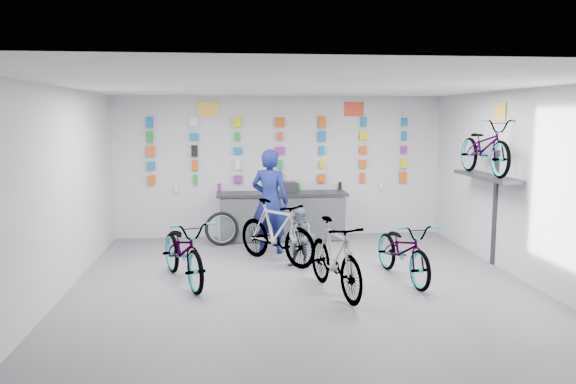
{
  "coord_description": "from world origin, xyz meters",
  "views": [
    {
      "loc": [
        -1.1,
        -7.94,
        2.58
      ],
      "look_at": [
        -0.1,
        1.4,
        1.3
      ],
      "focal_mm": 35.0,
      "sensor_mm": 36.0,
      "label": 1
    }
  ],
  "objects": [
    {
      "name": "wall_right",
      "position": [
        3.5,
        0.0,
        1.5
      ],
      "size": [
        0.0,
        8.0,
        8.0
      ],
      "primitive_type": "plane",
      "rotation": [
        1.57,
        0.0,
        -1.57
      ],
      "color": "silver",
      "rests_on": "floor"
    },
    {
      "name": "bike_wall",
      "position": [
        3.25,
        1.2,
        2.05
      ],
      "size": [
        0.63,
        1.8,
        0.95
      ],
      "primitive_type": "imported",
      "color": "gray",
      "rests_on": "wall_bracket"
    },
    {
      "name": "register",
      "position": [
        0.15,
        3.55,
        1.11
      ],
      "size": [
        0.32,
        0.33,
        0.22
      ],
      "primitive_type": "cube",
      "rotation": [
        0.0,
        0.0,
        0.13
      ],
      "color": "black",
      "rests_on": "counter"
    },
    {
      "name": "sign_side",
      "position": [
        3.48,
        1.2,
        2.65
      ],
      "size": [
        0.02,
        0.4,
        0.3
      ],
      "primitive_type": "cube",
      "color": "yellow",
      "rests_on": "wall_right"
    },
    {
      "name": "customer",
      "position": [
        0.12,
        1.36,
        0.51
      ],
      "size": [
        0.61,
        0.56,
        1.02
      ],
      "primitive_type": "imported",
      "rotation": [
        0.0,
        0.0,
        -0.42
      ],
      "color": "slate",
      "rests_on": "floor"
    },
    {
      "name": "wall_front",
      "position": [
        0.0,
        -4.0,
        1.5
      ],
      "size": [
        7.0,
        0.0,
        7.0
      ],
      "primitive_type": "plane",
      "rotation": [
        -1.57,
        0.0,
        0.0
      ],
      "color": "silver",
      "rests_on": "floor"
    },
    {
      "name": "sign_right",
      "position": [
        1.6,
        3.98,
        2.72
      ],
      "size": [
        0.42,
        0.02,
        0.3
      ],
      "primitive_type": "cube",
      "color": "red",
      "rests_on": "wall_back"
    },
    {
      "name": "bike_service",
      "position": [
        -0.28,
        1.7,
        0.56
      ],
      "size": [
        1.57,
        1.77,
        1.12
      ],
      "primitive_type": "imported",
      "rotation": [
        0.0,
        0.0,
        0.68
      ],
      "color": "gray",
      "rests_on": "floor"
    },
    {
      "name": "floor",
      "position": [
        0.0,
        0.0,
        0.0
      ],
      "size": [
        8.0,
        8.0,
        0.0
      ],
      "primitive_type": "plane",
      "color": "#58585D",
      "rests_on": "ground"
    },
    {
      "name": "merch_wall",
      "position": [
        -0.08,
        3.93,
        1.82
      ],
      "size": [
        5.57,
        0.08,
        1.57
      ],
      "color": "#CD4A0E",
      "rests_on": "wall_back"
    },
    {
      "name": "spare_wheel",
      "position": [
        -1.25,
        3.17,
        0.33
      ],
      "size": [
        0.7,
        0.26,
        0.68
      ],
      "rotation": [
        0.0,
        0.0,
        0.11
      ],
      "color": "black",
      "rests_on": "floor"
    },
    {
      "name": "bike_right",
      "position": [
        1.63,
        0.47,
        0.48
      ],
      "size": [
        0.88,
        1.9,
        0.96
      ],
      "primitive_type": "imported",
      "rotation": [
        0.0,
        0.0,
        0.14
      ],
      "color": "gray",
      "rests_on": "floor"
    },
    {
      "name": "wall_left",
      "position": [
        -3.5,
        0.0,
        1.5
      ],
      "size": [
        0.0,
        8.0,
        8.0
      ],
      "primitive_type": "plane",
      "rotation": [
        1.57,
        0.0,
        1.57
      ],
      "color": "silver",
      "rests_on": "floor"
    },
    {
      "name": "sign_left",
      "position": [
        -1.5,
        3.98,
        2.72
      ],
      "size": [
        0.42,
        0.02,
        0.3
      ],
      "primitive_type": "cube",
      "color": "yellow",
      "rests_on": "wall_back"
    },
    {
      "name": "clerk",
      "position": [
        -0.33,
        2.48,
        0.98
      ],
      "size": [
        0.84,
        0.71,
        1.97
      ],
      "primitive_type": "imported",
      "rotation": [
        0.0,
        0.0,
        2.75
      ],
      "color": "#0F1851",
      "rests_on": "floor"
    },
    {
      "name": "wall_back",
      "position": [
        0.0,
        4.0,
        1.5
      ],
      "size": [
        7.0,
        0.0,
        7.0
      ],
      "primitive_type": "plane",
      "rotation": [
        1.57,
        0.0,
        0.0
      ],
      "color": "silver",
      "rests_on": "floor"
    },
    {
      "name": "ceiling",
      "position": [
        0.0,
        0.0,
        3.0
      ],
      "size": [
        8.0,
        8.0,
        0.0
      ],
      "primitive_type": "plane",
      "rotation": [
        3.14,
        0.0,
        0.0
      ],
      "color": "white",
      "rests_on": "wall_back"
    },
    {
      "name": "counter",
      "position": [
        0.0,
        3.54,
        0.49
      ],
      "size": [
        2.7,
        0.66,
        1.0
      ],
      "color": "black",
      "rests_on": "floor"
    },
    {
      "name": "wall_bracket",
      "position": [
        3.33,
        1.2,
        1.46
      ],
      "size": [
        0.39,
        1.9,
        2.0
      ],
      "color": "#333338",
      "rests_on": "wall_right"
    },
    {
      "name": "bike_left",
      "position": [
        -1.81,
        0.67,
        0.51
      ],
      "size": [
        1.33,
        2.06,
        1.02
      ],
      "primitive_type": "imported",
      "rotation": [
        0.0,
        0.0,
        0.36
      ],
      "color": "gray",
      "rests_on": "floor"
    },
    {
      "name": "bike_center",
      "position": [
        0.42,
        -0.12,
        0.55
      ],
      "size": [
        0.9,
        1.88,
        1.09
      ],
      "primitive_type": "imported",
      "rotation": [
        0.0,
        0.0,
        0.22
      ],
      "color": "gray",
      "rests_on": "floor"
    }
  ]
}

